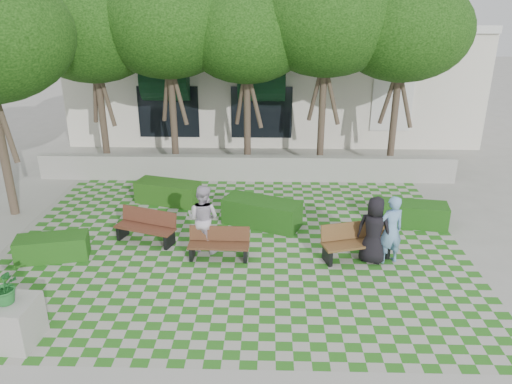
{
  "coord_description": "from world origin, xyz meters",
  "views": [
    {
      "loc": [
        0.84,
        -10.86,
        6.34
      ],
      "look_at": [
        0.5,
        1.5,
        1.4
      ],
      "focal_mm": 35.0,
      "sensor_mm": 36.0,
      "label": 1
    }
  ],
  "objects_px": {
    "hedge_east": "(412,214)",
    "person_white": "(203,218)",
    "bench_mid": "(219,244)",
    "hedge_midleft": "(168,192)",
    "planter_front": "(11,314)",
    "bench_east": "(356,242)",
    "hedge_west": "(52,247)",
    "person_dark": "(374,230)",
    "person_blue": "(391,230)",
    "bench_west": "(146,227)",
    "hedge_midright": "(262,213)"
  },
  "relations": [
    {
      "from": "bench_mid",
      "to": "hedge_midright",
      "type": "xyz_separation_m",
      "value": [
        1.06,
        1.99,
        -0.0
      ]
    },
    {
      "from": "hedge_west",
      "to": "person_dark",
      "type": "relative_size",
      "value": 1.01
    },
    {
      "from": "bench_mid",
      "to": "person_white",
      "type": "height_order",
      "value": "person_white"
    },
    {
      "from": "bench_west",
      "to": "hedge_east",
      "type": "bearing_deg",
      "value": 28.73
    },
    {
      "from": "bench_mid",
      "to": "hedge_midright",
      "type": "relative_size",
      "value": 0.7
    },
    {
      "from": "bench_east",
      "to": "planter_front",
      "type": "distance_m",
      "value": 7.97
    },
    {
      "from": "planter_front",
      "to": "person_dark",
      "type": "distance_m",
      "value": 8.25
    },
    {
      "from": "bench_east",
      "to": "planter_front",
      "type": "xyz_separation_m",
      "value": [
        -7.13,
        -3.54,
        0.21
      ]
    },
    {
      "from": "hedge_west",
      "to": "person_dark",
      "type": "height_order",
      "value": "person_dark"
    },
    {
      "from": "bench_west",
      "to": "planter_front",
      "type": "height_order",
      "value": "planter_front"
    },
    {
      "from": "bench_east",
      "to": "person_white",
      "type": "xyz_separation_m",
      "value": [
        -3.93,
        0.33,
        0.46
      ]
    },
    {
      "from": "bench_mid",
      "to": "hedge_midleft",
      "type": "bearing_deg",
      "value": 120.81
    },
    {
      "from": "hedge_midright",
      "to": "bench_west",
      "type": "bearing_deg",
      "value": -160.46
    },
    {
      "from": "planter_front",
      "to": "hedge_east",
      "type": "bearing_deg",
      "value": 31.4
    },
    {
      "from": "person_white",
      "to": "bench_west",
      "type": "bearing_deg",
      "value": 3.47
    },
    {
      "from": "bench_mid",
      "to": "person_blue",
      "type": "height_order",
      "value": "person_blue"
    },
    {
      "from": "hedge_midleft",
      "to": "person_blue",
      "type": "bearing_deg",
      "value": -30.38
    },
    {
      "from": "bench_mid",
      "to": "person_blue",
      "type": "distance_m",
      "value": 4.32
    },
    {
      "from": "person_blue",
      "to": "person_white",
      "type": "distance_m",
      "value": 4.76
    },
    {
      "from": "hedge_midleft",
      "to": "person_blue",
      "type": "height_order",
      "value": "person_blue"
    },
    {
      "from": "hedge_midleft",
      "to": "hedge_west",
      "type": "bearing_deg",
      "value": -121.05
    },
    {
      "from": "hedge_midright",
      "to": "person_blue",
      "type": "bearing_deg",
      "value": -32.79
    },
    {
      "from": "bench_mid",
      "to": "hedge_west",
      "type": "distance_m",
      "value": 4.26
    },
    {
      "from": "hedge_east",
      "to": "person_white",
      "type": "height_order",
      "value": "person_white"
    },
    {
      "from": "bench_west",
      "to": "person_blue",
      "type": "distance_m",
      "value": 6.45
    },
    {
      "from": "hedge_midright",
      "to": "hedge_west",
      "type": "height_order",
      "value": "hedge_midright"
    },
    {
      "from": "hedge_midright",
      "to": "hedge_midleft",
      "type": "height_order",
      "value": "hedge_midright"
    },
    {
      "from": "hedge_midright",
      "to": "bench_east",
      "type": "bearing_deg",
      "value": -37.97
    },
    {
      "from": "bench_east",
      "to": "hedge_west",
      "type": "relative_size",
      "value": 1.05
    },
    {
      "from": "bench_west",
      "to": "hedge_midright",
      "type": "distance_m",
      "value": 3.32
    },
    {
      "from": "planter_front",
      "to": "person_white",
      "type": "relative_size",
      "value": 0.89
    },
    {
      "from": "hedge_east",
      "to": "hedge_west",
      "type": "xyz_separation_m",
      "value": [
        -9.72,
        -2.27,
        -0.03
      ]
    },
    {
      "from": "bench_east",
      "to": "planter_front",
      "type": "bearing_deg",
      "value": -169.14
    },
    {
      "from": "hedge_midright",
      "to": "hedge_midleft",
      "type": "xyz_separation_m",
      "value": [
        -3.06,
        1.61,
        -0.03
      ]
    },
    {
      "from": "hedge_midleft",
      "to": "hedge_midright",
      "type": "bearing_deg",
      "value": -27.69
    },
    {
      "from": "hedge_midleft",
      "to": "planter_front",
      "type": "bearing_deg",
      "value": -103.18
    },
    {
      "from": "person_dark",
      "to": "person_white",
      "type": "xyz_separation_m",
      "value": [
        -4.32,
        0.51,
        0.04
      ]
    },
    {
      "from": "bench_mid",
      "to": "hedge_east",
      "type": "xyz_separation_m",
      "value": [
        5.46,
        2.12,
        -0.05
      ]
    },
    {
      "from": "bench_mid",
      "to": "hedge_midright",
      "type": "bearing_deg",
      "value": 63.77
    },
    {
      "from": "person_blue",
      "to": "planter_front",
      "type": "bearing_deg",
      "value": 4.64
    },
    {
      "from": "hedge_midleft",
      "to": "planter_front",
      "type": "relative_size",
      "value": 1.26
    },
    {
      "from": "person_white",
      "to": "hedge_midleft",
      "type": "bearing_deg",
      "value": -44.9
    },
    {
      "from": "bench_west",
      "to": "hedge_midright",
      "type": "xyz_separation_m",
      "value": [
        3.13,
        1.11,
        -0.03
      ]
    },
    {
      "from": "bench_mid",
      "to": "person_dark",
      "type": "bearing_deg",
      "value": 0.69
    },
    {
      "from": "hedge_west",
      "to": "planter_front",
      "type": "relative_size",
      "value": 1.09
    },
    {
      "from": "hedge_east",
      "to": "person_white",
      "type": "bearing_deg",
      "value": -164.05
    },
    {
      "from": "bench_east",
      "to": "hedge_east",
      "type": "distance_m",
      "value": 2.83
    },
    {
      "from": "planter_front",
      "to": "person_white",
      "type": "xyz_separation_m",
      "value": [
        3.21,
        3.88,
        0.25
      ]
    },
    {
      "from": "hedge_east",
      "to": "person_dark",
      "type": "relative_size",
      "value": 1.11
    },
    {
      "from": "hedge_east",
      "to": "hedge_west",
      "type": "relative_size",
      "value": 1.1
    }
  ]
}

